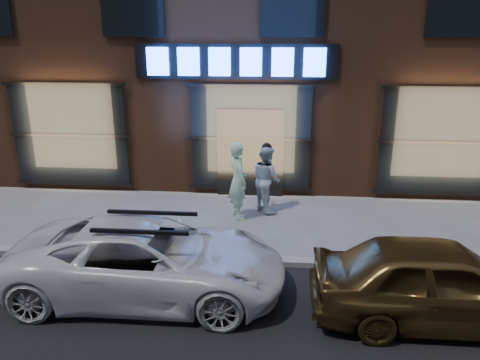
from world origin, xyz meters
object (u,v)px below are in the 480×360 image
object	(u,v)px
man_bowtie	(238,181)
man_cap	(266,179)
white_suv	(149,260)
gold_sedan	(441,282)

from	to	relation	value
man_bowtie	man_cap	distance (m)	0.83
man_bowtie	white_suv	distance (m)	3.77
man_cap	gold_sedan	world-z (taller)	man_cap
man_bowtie	gold_sedan	world-z (taller)	man_bowtie
white_suv	man_cap	bearing A→B (deg)	-25.69
man_bowtie	gold_sedan	xyz separation A→B (m)	(3.52, -3.95, -0.26)
man_bowtie	man_cap	bearing A→B (deg)	-79.11
gold_sedan	man_bowtie	bearing A→B (deg)	41.61
man_cap	gold_sedan	size ratio (longest dim) A/B	0.42
man_bowtie	gold_sedan	bearing A→B (deg)	-164.06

